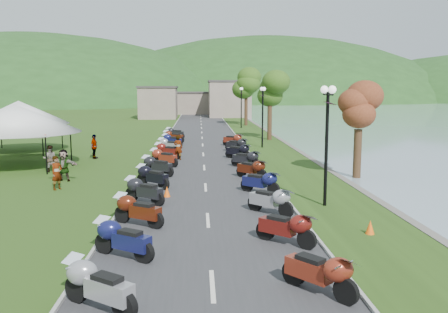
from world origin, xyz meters
name	(u,v)px	position (x,y,z in m)	size (l,w,h in m)	color
road	(203,145)	(0.00, 40.00, 0.01)	(7.00, 120.00, 0.02)	#343437
hills_backdrop	(200,100)	(0.00, 200.00, 0.00)	(360.00, 120.00, 76.00)	#285621
far_building	(189,102)	(-2.00, 85.00, 2.50)	(18.00, 16.00, 5.00)	gray
moto_row_left	(151,184)	(-2.58, 20.40, 0.55)	(2.60, 52.08, 1.10)	#331411
moto_row_right	(259,182)	(2.50, 20.49, 0.55)	(2.60, 39.35, 1.10)	#331411
vendor_tent_main	(16,136)	(-11.81, 28.92, 2.00)	(5.33, 5.33, 4.00)	white
vendor_tent_side	(20,126)	(-14.27, 36.31, 2.00)	(4.98, 4.98, 4.00)	white
tree_lakeside	(359,123)	(8.46, 24.24, 3.09)	(2.22, 2.22, 6.17)	#39641A
pedestrian_a	(58,190)	(-7.30, 21.93, 0.00)	(0.61, 0.45, 1.67)	slate
pedestrian_b	(50,172)	(-9.19, 27.01, 0.00)	(0.78, 0.43, 1.61)	slate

